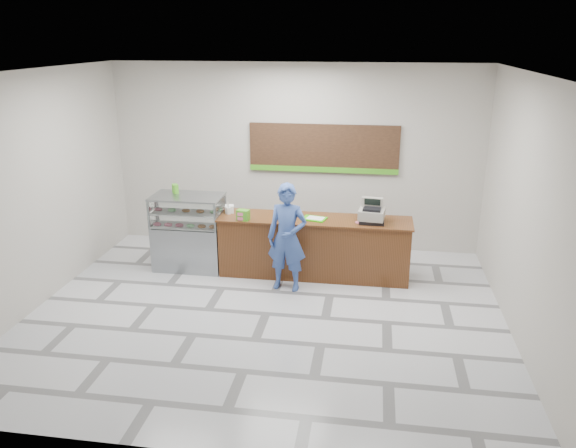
# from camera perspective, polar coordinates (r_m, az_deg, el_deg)

# --- Properties ---
(floor) EXTENTS (7.00, 7.00, 0.00)m
(floor) POSITION_cam_1_polar(r_m,az_deg,el_deg) (8.51, -2.25, -9.10)
(floor) COLOR silver
(floor) RESTS_ON ground
(back_wall) EXTENTS (7.00, 0.00, 7.00)m
(back_wall) POSITION_cam_1_polar(r_m,az_deg,el_deg) (10.72, 0.68, 6.77)
(back_wall) COLOR #B8B3A9
(back_wall) RESTS_ON floor
(ceiling) EXTENTS (7.00, 7.00, 0.00)m
(ceiling) POSITION_cam_1_polar(r_m,az_deg,el_deg) (7.54, -2.60, 15.15)
(ceiling) COLOR silver
(ceiling) RESTS_ON back_wall
(sales_counter) EXTENTS (3.26, 0.76, 1.03)m
(sales_counter) POSITION_cam_1_polar(r_m,az_deg,el_deg) (9.62, 2.68, -2.33)
(sales_counter) COLOR #5E2F17
(sales_counter) RESTS_ON floor
(display_case) EXTENTS (1.22, 0.72, 1.33)m
(display_case) POSITION_cam_1_polar(r_m,az_deg,el_deg) (10.02, -10.03, -0.76)
(display_case) COLOR gray
(display_case) RESTS_ON floor
(menu_board) EXTENTS (2.80, 0.06, 0.90)m
(menu_board) POSITION_cam_1_polar(r_m,az_deg,el_deg) (10.58, 3.63, 7.59)
(menu_board) COLOR black
(menu_board) RESTS_ON back_wall
(cash_register) EXTENTS (0.45, 0.47, 0.39)m
(cash_register) POSITION_cam_1_polar(r_m,az_deg,el_deg) (9.32, 8.51, 1.07)
(cash_register) COLOR black
(cash_register) RESTS_ON sales_counter
(card_terminal) EXTENTS (0.14, 0.19, 0.04)m
(card_terminal) POSITION_cam_1_polar(r_m,az_deg,el_deg) (9.40, 9.05, 0.40)
(card_terminal) COLOR black
(card_terminal) RESTS_ON sales_counter
(serving_tray) EXTENTS (0.44, 0.36, 0.02)m
(serving_tray) POSITION_cam_1_polar(r_m,az_deg,el_deg) (9.40, 2.69, 0.56)
(serving_tray) COLOR #31BF09
(serving_tray) RESTS_ON sales_counter
(napkin_box) EXTENTS (0.18, 0.18, 0.13)m
(napkin_box) POSITION_cam_1_polar(r_m,az_deg,el_deg) (9.79, -5.97, 1.53)
(napkin_box) COLOR white
(napkin_box) RESTS_ON sales_counter
(straw_cup) EXTENTS (0.08, 0.08, 0.11)m
(straw_cup) POSITION_cam_1_polar(r_m,az_deg,el_deg) (9.71, -6.09, 1.35)
(straw_cup) COLOR silver
(straw_cup) RESTS_ON sales_counter
(promo_box) EXTENTS (0.22, 0.17, 0.18)m
(promo_box) POSITION_cam_1_polar(r_m,az_deg,el_deg) (9.35, -4.58, 0.92)
(promo_box) COLOR #449F1E
(promo_box) RESTS_ON sales_counter
(donut_decal) EXTENTS (0.16, 0.16, 0.00)m
(donut_decal) POSITION_cam_1_polar(r_m,az_deg,el_deg) (9.30, 7.33, 0.17)
(donut_decal) COLOR #DD6081
(donut_decal) RESTS_ON sales_counter
(green_cup_left) EXTENTS (0.10, 0.10, 0.15)m
(green_cup_left) POSITION_cam_1_polar(r_m,az_deg,el_deg) (10.06, -11.43, 3.59)
(green_cup_left) COLOR #449F1E
(green_cup_left) RESTS_ON display_case
(green_cup_right) EXTENTS (0.10, 0.10, 0.15)m
(green_cup_right) POSITION_cam_1_polar(r_m,az_deg,el_deg) (10.00, -11.33, 3.51)
(green_cup_right) COLOR #449F1E
(green_cup_right) RESTS_ON display_case
(customer) EXTENTS (0.69, 0.49, 1.77)m
(customer) POSITION_cam_1_polar(r_m,az_deg,el_deg) (8.98, -0.09, -1.38)
(customer) COLOR #35529C
(customer) RESTS_ON floor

